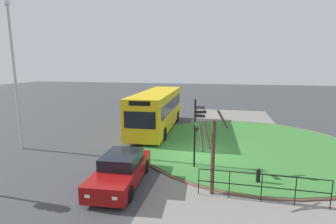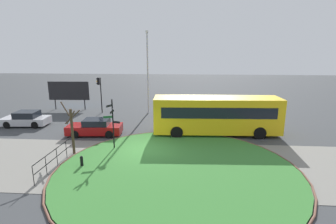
# 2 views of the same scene
# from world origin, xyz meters

# --- Properties ---
(ground) EXTENTS (120.00, 120.00, 0.00)m
(ground) POSITION_xyz_m (0.00, 0.00, 0.00)
(ground) COLOR #3D3F42
(sidewalk_paving) EXTENTS (32.00, 7.62, 0.02)m
(sidewalk_paving) POSITION_xyz_m (0.00, -2.19, 0.01)
(sidewalk_paving) COLOR gray
(sidewalk_paving) RESTS_ON ground
(grass_island) EXTENTS (14.13, 14.13, 0.10)m
(grass_island) POSITION_xyz_m (2.37, -2.90, 0.05)
(grass_island) COLOR #387A33
(grass_island) RESTS_ON ground
(grass_kerb_ring) EXTENTS (14.44, 14.44, 0.11)m
(grass_kerb_ring) POSITION_xyz_m (2.37, -2.90, 0.06)
(grass_kerb_ring) COLOR brown
(grass_kerb_ring) RESTS_ON ground
(signpost_directional) EXTENTS (1.14, 0.60, 3.63)m
(signpost_directional) POSITION_xyz_m (-2.25, 0.03, 2.10)
(signpost_directional) COLOR black
(signpost_directional) RESTS_ON ground
(bollard_foreground) EXTENTS (0.18, 0.18, 0.73)m
(bollard_foreground) POSITION_xyz_m (-3.39, -2.91, 0.37)
(bollard_foreground) COLOR black
(bollard_foreground) RESTS_ON ground
(railing_grass_edge) EXTENTS (0.08, 4.91, 1.14)m
(railing_grass_edge) POSITION_xyz_m (-4.95, -2.84, 0.73)
(railing_grass_edge) COLOR black
(railing_grass_edge) RESTS_ON ground
(bus_yellow) EXTENTS (10.40, 2.94, 3.14)m
(bus_yellow) POSITION_xyz_m (5.36, 4.05, 1.69)
(bus_yellow) COLOR yellow
(bus_yellow) RESTS_ON ground
(car_near_lane) EXTENTS (4.21, 2.15, 1.38)m
(car_near_lane) POSITION_xyz_m (-12.07, 5.30, 0.64)
(car_near_lane) COLOR #B7B7BC
(car_near_lane) RESTS_ON ground
(car_far_lane) EXTENTS (4.55, 2.04, 1.37)m
(car_far_lane) POSITION_xyz_m (-4.68, 3.09, 0.64)
(car_far_lane) COLOR maroon
(car_far_lane) RESTS_ON ground
(traffic_light_near) EXTENTS (0.48, 0.32, 3.98)m
(traffic_light_near) POSITION_xyz_m (-6.78, 10.79, 2.91)
(traffic_light_near) COLOR black
(traffic_light_near) RESTS_ON ground
(lamppost_tall) EXTENTS (0.32, 0.32, 8.94)m
(lamppost_tall) POSITION_xyz_m (-1.42, 11.24, 4.77)
(lamppost_tall) COLOR #B7B7BC
(lamppost_tall) RESTS_ON ground
(billboard_left) EXTENTS (4.83, 0.37, 3.34)m
(billboard_left) POSITION_xyz_m (-11.02, 12.29, 2.20)
(billboard_left) COLOR black
(billboard_left) RESTS_ON ground
(street_tree_bare) EXTENTS (1.05, 1.24, 3.66)m
(street_tree_bare) POSITION_xyz_m (-4.78, -0.90, 1.78)
(street_tree_bare) COLOR #423323
(street_tree_bare) RESTS_ON ground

